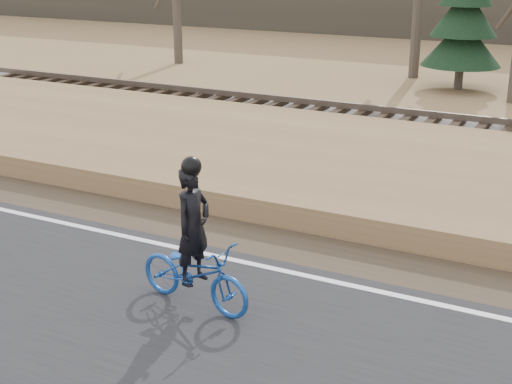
% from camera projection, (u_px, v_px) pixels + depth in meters
% --- Properties ---
extents(ground, '(120.00, 120.00, 0.00)m').
position_uv_depth(ground, '(498.00, 330.00, 8.96)').
color(ground, olive).
rests_on(ground, ground).
extents(edge_line, '(120.00, 0.12, 0.01)m').
position_uv_depth(edge_line, '(501.00, 318.00, 9.11)').
color(edge_line, silver).
rests_on(edge_line, road).
extents(shoulder, '(120.00, 1.60, 0.04)m').
position_uv_depth(shoulder, '(512.00, 289.00, 9.96)').
color(shoulder, '#473A2B').
rests_on(shoulder, ground).
extents(cyclist, '(1.82, 0.86, 2.05)m').
position_uv_depth(cyclist, '(194.00, 261.00, 9.25)').
color(cyclist, '#154194').
rests_on(cyclist, road).
extents(conifer, '(2.60, 2.60, 5.22)m').
position_uv_depth(conifer, '(465.00, 13.00, 23.04)').
color(conifer, '#473E34').
rests_on(conifer, ground).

